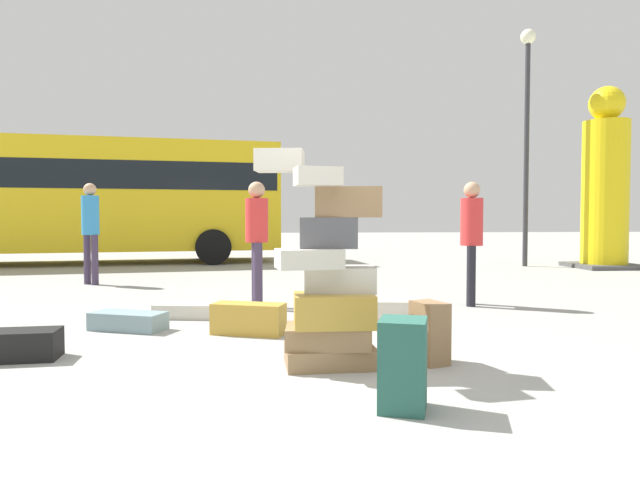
{
  "coord_description": "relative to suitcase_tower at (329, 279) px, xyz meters",
  "views": [
    {
      "loc": [
        -0.13,
        -3.96,
        1.2
      ],
      "look_at": [
        0.37,
        1.33,
        0.98
      ],
      "focal_mm": 31.43,
      "sensor_mm": 36.0,
      "label": 1
    }
  ],
  "objects": [
    {
      "name": "suitcase_black_upright_blue",
      "position": [
        -2.53,
        0.42,
        -0.57
      ],
      "size": [
        0.57,
        0.37,
        0.25
      ],
      "primitive_type": "cube",
      "rotation": [
        0.0,
        0.0,
        0.07
      ],
      "color": "black",
      "rests_on": "ground"
    },
    {
      "name": "person_bearded_onlooker",
      "position": [
        2.26,
        2.91,
        0.3
      ],
      "size": [
        0.3,
        0.33,
        1.68
      ],
      "rotation": [
        0.0,
        0.0,
        -1.92
      ],
      "color": "black",
      "rests_on": "ground"
    },
    {
      "name": "suitcase_teal_left_side",
      "position": [
        0.34,
        -1.08,
        -0.41
      ],
      "size": [
        0.37,
        0.39,
        0.57
      ],
      "primitive_type": "cube",
      "rotation": [
        0.0,
        0.0,
        -0.33
      ],
      "color": "#26594C",
      "rests_on": "ground"
    },
    {
      "name": "person_tourist_with_camera",
      "position": [
        -3.63,
        5.82,
        0.38
      ],
      "size": [
        0.3,
        0.3,
        1.8
      ],
      "rotation": [
        0.0,
        0.0,
        -0.67
      ],
      "color": "#3F334C",
      "rests_on": "ground"
    },
    {
      "name": "suitcase_slate_foreground_near",
      "position": [
        -1.97,
        1.61,
        -0.6
      ],
      "size": [
        0.85,
        0.6,
        0.19
      ],
      "primitive_type": "cube",
      "rotation": [
        0.0,
        0.0,
        -0.36
      ],
      "color": "gray",
      "rests_on": "ground"
    },
    {
      "name": "lamp_post",
      "position": [
        5.8,
        8.72,
        3.09
      ],
      "size": [
        0.36,
        0.36,
        5.75
      ],
      "color": "#333338",
      "rests_on": "ground"
    },
    {
      "name": "suitcase_cream_behind_tower",
      "position": [
        -1.48,
        2.29,
        -0.61
      ],
      "size": [
        0.73,
        0.42,
        0.17
      ],
      "primitive_type": "cube",
      "rotation": [
        0.0,
        0.0,
        -0.15
      ],
      "color": "beige",
      "rests_on": "ground"
    },
    {
      "name": "yellow_dummy_statue",
      "position": [
        7.47,
        8.13,
        1.21
      ],
      "size": [
        1.46,
        1.46,
        4.28
      ],
      "color": "yellow",
      "rests_on": "ground"
    },
    {
      "name": "ground_plane",
      "position": [
        -0.37,
        -0.49,
        -0.7
      ],
      "size": [
        80.0,
        80.0,
        0.0
      ],
      "primitive_type": "plane",
      "color": "#9E9E99"
    },
    {
      "name": "person_passerby_in_red",
      "position": [
        -0.64,
        2.99,
        0.3
      ],
      "size": [
        0.3,
        0.34,
        1.67
      ],
      "rotation": [
        0.0,
        0.0,
        -1.43
      ],
      "color": "#3F334C",
      "rests_on": "ground"
    },
    {
      "name": "suitcase_tan_foreground_far",
      "position": [
        -0.69,
        1.28,
        -0.54
      ],
      "size": [
        0.79,
        0.51,
        0.32
      ],
      "primitive_type": "cube",
      "rotation": [
        0.0,
        0.0,
        -0.33
      ],
      "color": "#B28C33",
      "rests_on": "ground"
    },
    {
      "name": "parked_bus",
      "position": [
        -5.24,
        10.62,
        1.14
      ],
      "size": [
        10.2,
        3.91,
        3.15
      ],
      "rotation": [
        0.0,
        0.0,
        0.15
      ],
      "color": "yellow",
      "rests_on": "ground"
    },
    {
      "name": "suitcase_brown_white_trunk",
      "position": [
        0.83,
        -0.01,
        -0.44
      ],
      "size": [
        0.3,
        0.36,
        0.5
      ],
      "primitive_type": "cube",
      "rotation": [
        0.0,
        0.0,
        0.34
      ],
      "color": "olive",
      "rests_on": "ground"
    },
    {
      "name": "suitcase_tower",
      "position": [
        0.0,
        0.0,
        0.0
      ],
      "size": [
        1.06,
        0.74,
        1.76
      ],
      "color": "olive",
      "rests_on": "ground"
    },
    {
      "name": "suitcase_cream_right_side",
      "position": [
        0.87,
        1.66,
        -0.56
      ],
      "size": [
        0.8,
        0.51,
        0.28
      ],
      "primitive_type": "cube",
      "rotation": [
        0.0,
        0.0,
        -0.15
      ],
      "color": "beige",
      "rests_on": "ground"
    }
  ]
}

